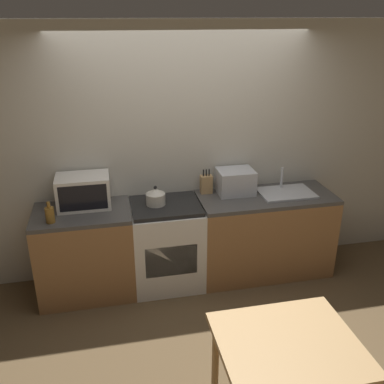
{
  "coord_description": "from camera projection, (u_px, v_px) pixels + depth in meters",
  "views": [
    {
      "loc": [
        -0.79,
        -3.14,
        2.64
      ],
      "look_at": [
        0.0,
        0.57,
        1.05
      ],
      "focal_mm": 40.0,
      "sensor_mm": 36.0,
      "label": 1
    }
  ],
  "objects": [
    {
      "name": "sink_basin",
      "position": [
        286.0,
        192.0,
        4.46
      ],
      "size": [
        0.56,
        0.39,
        0.24
      ],
      "color": "silver",
      "rests_on": "counter_right_run"
    },
    {
      "name": "ground_plane",
      "position": [
        205.0,
        318.0,
        4.01
      ],
      "size": [
        16.0,
        16.0,
        0.0
      ],
      "primitive_type": "plane",
      "color": "brown"
    },
    {
      "name": "microwave",
      "position": [
        83.0,
        191.0,
        4.11
      ],
      "size": [
        0.5,
        0.34,
        0.31
      ],
      "color": "silver",
      "rests_on": "counter_left_run"
    },
    {
      "name": "toaster_oven",
      "position": [
        235.0,
        182.0,
        4.44
      ],
      "size": [
        0.37,
        0.3,
        0.25
      ],
      "color": "silver",
      "rests_on": "counter_right_run"
    },
    {
      "name": "knife_block",
      "position": [
        206.0,
        184.0,
        4.45
      ],
      "size": [
        0.12,
        0.09,
        0.26
      ],
      "color": "tan",
      "rests_on": "counter_right_run"
    },
    {
      "name": "stove_range",
      "position": [
        167.0,
        244.0,
        4.39
      ],
      "size": [
        0.7,
        0.62,
        0.9
      ],
      "color": "silver",
      "rests_on": "ground_plane"
    },
    {
      "name": "counter_left_run",
      "position": [
        86.0,
        252.0,
        4.24
      ],
      "size": [
        0.92,
        0.62,
        0.9
      ],
      "color": "olive",
      "rests_on": "ground_plane"
    },
    {
      "name": "wall_back",
      "position": [
        183.0,
        154.0,
        4.42
      ],
      "size": [
        10.0,
        0.06,
        2.6
      ],
      "color": "beige",
      "rests_on": "ground_plane"
    },
    {
      "name": "bottle",
      "position": [
        50.0,
        214.0,
        3.82
      ],
      "size": [
        0.08,
        0.08,
        0.2
      ],
      "color": "olive",
      "rests_on": "counter_left_run"
    },
    {
      "name": "counter_right_run",
      "position": [
        264.0,
        234.0,
        4.6
      ],
      "size": [
        1.41,
        0.62,
        0.9
      ],
      "color": "olive",
      "rests_on": "ground_plane"
    },
    {
      "name": "kettle",
      "position": [
        156.0,
        197.0,
        4.18
      ],
      "size": [
        0.19,
        0.19,
        0.2
      ],
      "color": "beige",
      "rests_on": "stove_range"
    },
    {
      "name": "dining_table",
      "position": [
        288.0,
        356.0,
        2.66
      ],
      "size": [
        0.87,
        0.76,
        0.78
      ],
      "color": "tan",
      "rests_on": "ground_plane"
    }
  ]
}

